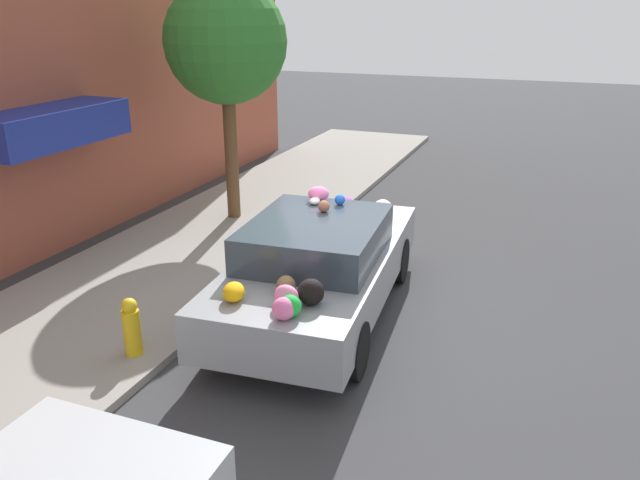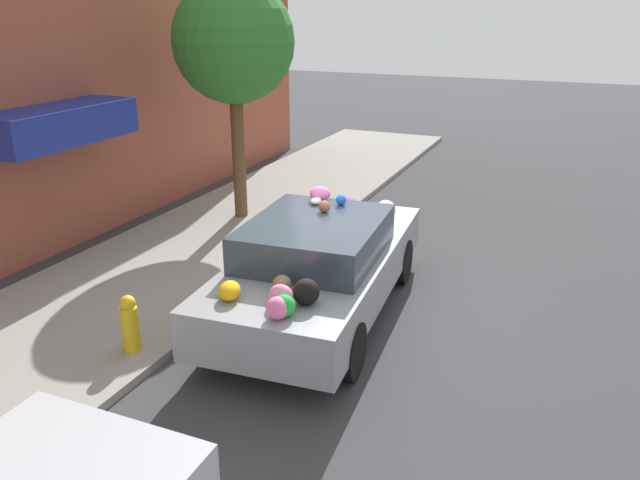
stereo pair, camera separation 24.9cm
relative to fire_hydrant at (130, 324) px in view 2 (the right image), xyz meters
The scene contains 6 objects.
ground_plane 2.47m from the fire_hydrant, 38.18° to the right, with size 60.00×60.00×0.00m, color #38383A.
sidewalk_curb 2.29m from the fire_hydrant, 32.18° to the left, with size 24.00×3.20×0.10m.
building_facade 4.65m from the fire_hydrant, 60.80° to the left, with size 18.00×1.20×5.92m.
street_tree 5.77m from the fire_hydrant, 15.82° to the left, with size 2.15×2.15×4.26m.
fire_hydrant is the anchor object (origin of this frame).
art_car 2.45m from the fire_hydrant, 39.71° to the right, with size 4.46×2.13×1.57m.
Camera 2 is at (-6.86, -3.03, 3.87)m, focal length 35.00 mm.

